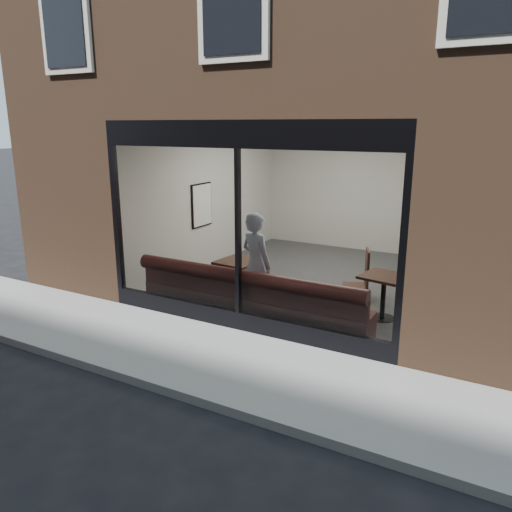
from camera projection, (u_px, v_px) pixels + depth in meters
The scene contains 20 objects.
ground at pixel (154, 387), 6.15m from camera, with size 120.00×120.00×0.00m, color black.
sidewalk_near at pixel (201, 355), 6.99m from camera, with size 40.00×2.00×0.01m, color gray.
kerb_near at pixel (151, 384), 6.09m from camera, with size 40.00×0.10×0.12m, color gray.
host_building_pier_left at pixel (233, 180), 14.26m from camera, with size 2.50×12.00×3.20m, color brown.
host_building_backfill at pixel (391, 177), 15.04m from camera, with size 5.00×6.00×3.20m, color brown.
cafe_floor at pixel (312, 279), 10.37m from camera, with size 6.00×6.00×0.00m, color #2D2D30.
cafe_ceiling at pixel (317, 121), 9.56m from camera, with size 6.00×6.00×0.00m, color white.
cafe_wall_back at pixel (360, 188), 12.49m from camera, with size 5.00×5.00×0.00m, color silver.
cafe_wall_left at pixel (211, 195), 11.13m from camera, with size 6.00×6.00×0.00m, color silver.
cafe_wall_right at pixel (445, 214), 8.79m from camera, with size 6.00×6.00×0.00m, color silver.
storefront_kick at pixel (239, 320), 7.84m from camera, with size 5.00×0.10×0.30m, color black.
storefront_header at pixel (237, 134), 7.11m from camera, with size 5.00×0.10×0.40m, color black.
storefront_mullion at pixel (238, 233), 7.48m from camera, with size 0.06×0.10×2.50m, color black.
storefront_glass at pixel (237, 234), 7.46m from camera, with size 4.80×4.80×0.00m, color white.
banquette at pixel (251, 308), 8.16m from camera, with size 4.00×0.55×0.45m, color #3D1616.
person at pixel (256, 264), 8.31m from camera, with size 0.64×0.42×1.75m, color #ADC0DF.
cafe_table_left at pixel (238, 262), 8.97m from camera, with size 0.69×0.69×0.04m, color #321B13.
cafe_table_right at pixel (384, 277), 8.10m from camera, with size 0.68×0.68×0.04m, color #321B13.
cafe_chair_right at pixel (355, 287), 9.18m from camera, with size 0.45×0.45×0.04m, color #321B13.
wall_poster at pixel (202, 205), 10.82m from camera, with size 0.02×0.66×0.88m, color white.
Camera 1 is at (3.79, -4.22, 3.13)m, focal length 35.00 mm.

